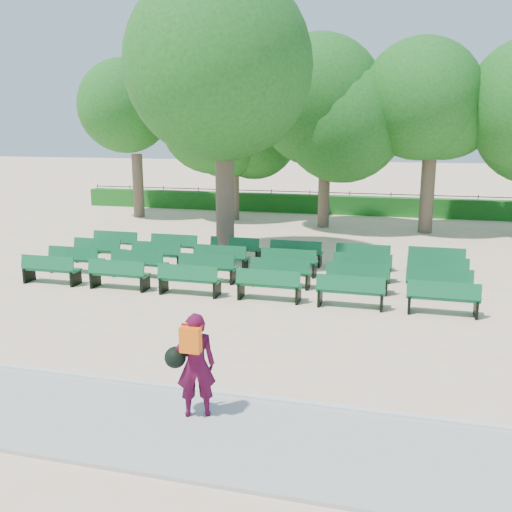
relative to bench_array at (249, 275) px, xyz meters
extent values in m
plane|color=beige|center=(0.41, -0.91, -0.08)|extent=(120.00, 120.00, 0.00)
cube|color=#A7A8A3|center=(0.41, -8.31, -0.05)|extent=(30.00, 2.20, 0.06)
cube|color=silver|center=(0.41, -7.16, -0.03)|extent=(30.00, 0.12, 0.10)
cube|color=#185E1A|center=(0.41, 13.09, 0.37)|extent=(26.00, 0.70, 0.90)
cube|color=#105C30|center=(0.00, 0.01, 0.32)|extent=(1.60, 0.46, 0.05)
cube|color=#105C30|center=(0.00, -0.17, 0.54)|extent=(1.60, 0.14, 0.37)
cylinder|color=brown|center=(-1.35, 1.99, 1.68)|extent=(0.57, 0.57, 3.52)
ellipsoid|color=#1B5E1B|center=(-1.35, 1.99, 4.95)|extent=(5.49, 5.49, 4.94)
imported|color=#460A26|center=(1.41, -7.89, 0.76)|extent=(0.67, 0.56, 1.56)
cube|color=#FF640D|center=(1.41, -8.06, 1.20)|extent=(0.29, 0.15, 0.36)
sphere|color=black|center=(1.12, -7.94, 0.86)|extent=(0.31, 0.31, 0.31)
camera|label=1|loc=(4.21, -15.03, 4.07)|focal=40.00mm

